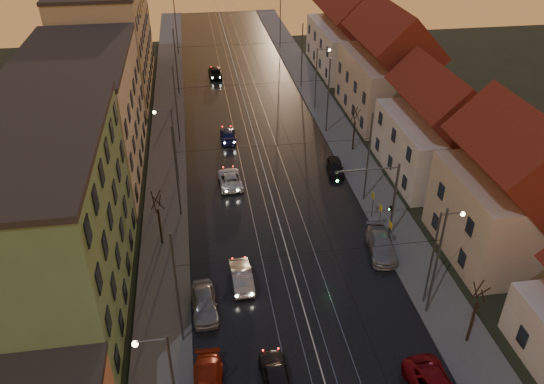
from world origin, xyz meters
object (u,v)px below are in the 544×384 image
traffic_light_mast (384,193)px  parked_right_2 (335,167)px  street_lamp_2 (171,139)px  driving_car_2 (230,179)px  driving_car_1 (241,276)px  driving_car_3 (228,135)px  street_lamp_0 (167,379)px  driving_car_4 (215,72)px  parked_left_3 (204,303)px  parked_right_1 (381,245)px  street_lamp_1 (438,249)px  street_lamp_3 (319,73)px  driving_car_0 (276,376)px

traffic_light_mast → parked_right_2: size_ratio=1.87×
street_lamp_2 → driving_car_2: (5.40, -1.22, -4.23)m
driving_car_1 → driving_car_3: driving_car_1 is taller
traffic_light_mast → street_lamp_0: bearing=-136.9°
driving_car_4 → parked_left_3: 48.66m
street_lamp_0 → parked_right_1: size_ratio=1.58×
parked_left_3 → parked_right_2: 22.86m
street_lamp_2 → parked_right_2: street_lamp_2 is taller
street_lamp_1 → street_lamp_2: 27.05m
street_lamp_0 → driving_car_4: 58.55m
driving_car_4 → parked_right_1: 45.32m
driving_car_3 → parked_right_2: (10.29, -9.28, 0.04)m
street_lamp_1 → street_lamp_3: same height
street_lamp_2 → driving_car_1: size_ratio=1.84×
driving_car_1 → parked_right_1: bearing=-172.3°
street_lamp_2 → street_lamp_3: 24.24m
driving_car_4 → driving_car_3: bearing=88.9°
parked_left_3 → parked_right_1: bearing=14.7°
street_lamp_1 → driving_car_4: size_ratio=1.73×
street_lamp_2 → street_lamp_3: same height
driving_car_0 → parked_right_2: (10.21, 24.83, -0.07)m
driving_car_4 → street_lamp_1: bearing=102.4°
driving_car_1 → driving_car_2: size_ratio=0.92×
driving_car_2 → parked_right_2: size_ratio=1.22×
driving_car_0 → driving_car_1: bearing=-84.8°
traffic_light_mast → driving_car_3: (-11.07, 20.76, -3.98)m
street_lamp_0 → driving_car_1: size_ratio=1.84×
driving_car_4 → driving_car_0: bearing=88.8°
driving_car_1 → parked_left_3: parked_left_3 is taller
driving_car_3 → parked_left_3: 27.44m
traffic_light_mast → street_lamp_1: bearing=-82.1°
street_lamp_2 → driving_car_4: (5.91, 30.11, -4.10)m
street_lamp_0 → driving_car_1: (4.99, 12.14, -4.17)m
driving_car_2 → parked_right_2: 10.94m
street_lamp_1 → driving_car_1: (-13.22, 4.14, -4.17)m
street_lamp_0 → parked_left_3: bearing=77.9°
street_lamp_1 → driving_car_4: (-12.30, 50.11, -4.10)m
street_lamp_2 → traffic_light_mast: bearing=-35.1°
street_lamp_3 → parked_right_2: (-1.89, -16.53, -4.23)m
street_lamp_1 → driving_car_0: 13.88m
driving_car_2 → parked_right_2: (10.92, 0.69, 0.00)m
traffic_light_mast → parked_left_3: size_ratio=1.62×
driving_car_1 → parked_right_2: size_ratio=1.13×
driving_car_0 → parked_left_3: (-4.04, 6.96, 0.04)m
driving_car_1 → parked_right_2: 19.07m
street_lamp_1 → driving_car_3: bearing=113.0°
driving_car_0 → parked_left_3: bearing=-61.4°
traffic_light_mast → parked_right_1: size_ratio=1.43×
street_lamp_3 → driving_car_4: 19.16m
parked_right_1 → parked_right_2: parked_right_1 is taller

